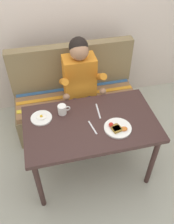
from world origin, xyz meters
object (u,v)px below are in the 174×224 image
fork (93,127)px  knife (98,111)px  table (91,129)px  plate_breakfast (117,128)px  couch (76,101)px  coffee_mug (62,109)px  person (81,82)px  plate_eggs (41,118)px

fork → knife: 0.22m
table → knife: knife is taller
table → plate_breakfast: bearing=-32.1°
plate_breakfast → fork: size_ratio=1.42×
plate_breakfast → fork: 0.21m
couch → coffee_mug: 0.77m
person → plate_breakfast: person is taller
person → plate_eggs: size_ratio=6.27×
couch → plate_eggs: bearing=-124.8°
table → plate_breakfast: plate_breakfast is taller
plate_breakfast → knife: (-0.10, 0.26, -0.01)m
table → fork: bearing=-85.9°
couch → plate_breakfast: (0.21, -0.89, 0.41)m
plate_eggs → coffee_mug: size_ratio=1.64×
plate_breakfast → knife: size_ratio=1.20×
couch → coffee_mug: size_ratio=12.20×
couch → coffee_mug: (-0.23, -0.59, 0.45)m
fork → knife: (0.10, 0.19, 0.00)m
person → fork: 0.65m
couch → person: bearing=-78.4°
plate_breakfast → plate_eggs: (-0.63, 0.28, -0.00)m
plate_eggs → fork: plate_eggs is taller
person → plate_eggs: bearing=-136.6°
couch → knife: bearing=-80.8°
plate_eggs → couch: bearing=55.2°
person → fork: size_ratio=7.13×
coffee_mug → plate_eggs: bearing=-172.9°
person → coffee_mug: (-0.26, -0.41, 0.04)m
coffee_mug → fork: size_ratio=0.69×
table → plate_eggs: size_ratio=6.21×
coffee_mug → knife: 0.34m
fork → coffee_mug: bearing=123.0°
plate_eggs → knife: (0.53, -0.02, -0.01)m
person → plate_breakfast: (0.17, -0.72, 0.00)m
plate_breakfast → coffee_mug: (-0.43, 0.31, 0.04)m
couch → person: 0.45m
plate_eggs → fork: (0.43, -0.22, -0.01)m
coffee_mug → fork: coffee_mug is taller
plate_eggs → fork: bearing=-26.7°
table → plate_breakfast: (0.21, -0.13, 0.10)m
table → plate_eggs: 0.46m
person → coffee_mug: person is taller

